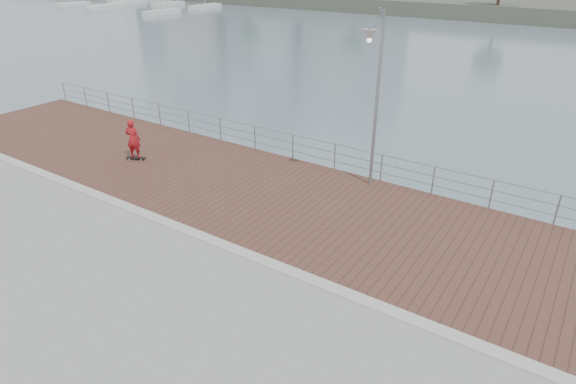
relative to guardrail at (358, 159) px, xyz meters
The scene contains 8 objects.
water 7.50m from the guardrail, 90.00° to the right, with size 400.00×400.00×0.00m, color slate.
brick_lane 3.47m from the guardrail, 90.00° to the right, with size 40.00×6.80×0.02m, color brown.
curb 7.03m from the guardrail, 90.00° to the right, with size 40.00×0.40×0.06m, color #B7B5AD.
guardrail is the anchor object (origin of this frame).
street_lamp 3.91m from the guardrail, 49.28° to the right, with size 0.45×1.31×6.18m.
skateboard 9.50m from the guardrail, 155.82° to the right, with size 0.84×0.52×0.10m.
skateboarder 9.49m from the guardrail, 155.82° to the right, with size 0.62×0.41×1.70m, color #B0171E.
marina 96.60m from the guardrail, 144.40° to the left, with size 28.59×29.18×11.46m.
Camera 1 is at (7.50, -9.25, 8.06)m, focal length 30.00 mm.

